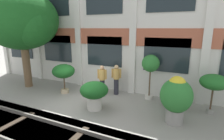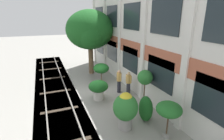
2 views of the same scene
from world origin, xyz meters
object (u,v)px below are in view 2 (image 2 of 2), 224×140
potted_plant_terracotta_small (145,79)px  broadleaf_tree (90,31)px  resident_watching_tracks (128,83)px  topiary_hedge (146,109)px  potted_plant_tall_urn (101,69)px  resident_by_doorway (119,81)px  potted_plant_low_pan (169,110)px  potted_plant_fluted_column (125,108)px  potted_plant_stone_basin (98,88)px

potted_plant_terracotta_small → broadleaf_tree: bearing=-170.9°
resident_watching_tracks → topiary_hedge: size_ratio=1.24×
broadleaf_tree → potted_plant_tall_urn: (2.79, 0.05, -2.69)m
resident_by_doorway → resident_watching_tracks: bearing=113.5°
potted_plant_tall_urn → potted_plant_low_pan: potted_plant_low_pan is taller
broadleaf_tree → potted_plant_terracotta_small: bearing=9.1°
potted_plant_fluted_column → resident_watching_tracks: potted_plant_fluted_column is taller
potted_plant_tall_urn → potted_plant_low_pan: (7.26, 0.61, 0.16)m
potted_plant_tall_urn → broadleaf_tree: bearing=-178.9°
potted_plant_terracotta_small → potted_plant_fluted_column: bearing=-53.4°
potted_plant_tall_urn → potted_plant_terracotta_small: (4.52, 1.12, 0.56)m
potted_plant_terracotta_small → resident_by_doorway: (-2.45, -0.51, -0.90)m
potted_plant_tall_urn → potted_plant_stone_basin: bearing=-22.4°
potted_plant_tall_urn → resident_watching_tracks: resident_watching_tracks is taller
resident_by_doorway → potted_plant_fluted_column: bearing=61.6°
potted_plant_terracotta_small → topiary_hedge: potted_plant_terracotta_small is taller
broadleaf_tree → topiary_hedge: (8.53, 0.52, -3.24)m
potted_plant_fluted_column → potted_plant_tall_urn: bearing=172.4°
potted_plant_fluted_column → resident_by_doorway: bearing=160.1°
broadleaf_tree → resident_by_doorway: size_ratio=3.50×
potted_plant_stone_basin → resident_by_doorway: resident_by_doorway is taller
broadleaf_tree → resident_watching_tracks: 6.38m
resident_watching_tracks → topiary_hedge: bearing=62.6°
potted_plant_low_pan → broadleaf_tree: bearing=-176.2°
topiary_hedge → resident_watching_tracks: bearing=169.7°
broadleaf_tree → potted_plant_tall_urn: size_ratio=3.49×
potted_plant_tall_urn → resident_by_doorway: 2.19m
resident_by_doorway → potted_plant_low_pan: bearing=81.6°
broadleaf_tree → potted_plant_low_pan: broadleaf_tree is taller
potted_plant_terracotta_small → topiary_hedge: bearing=-28.2°
potted_plant_terracotta_small → resident_by_doorway: potted_plant_terracotta_small is taller
resident_watching_tracks → potted_plant_tall_urn: bearing=-86.7°
broadleaf_tree → potted_plant_low_pan: 10.38m
potted_plant_tall_urn → potted_plant_low_pan: 7.29m
potted_plant_terracotta_small → resident_watching_tracks: potted_plant_terracotta_small is taller
potted_plant_tall_urn → resident_by_doorway: (2.08, 0.61, -0.33)m
potted_plant_fluted_column → potted_plant_stone_basin: bearing=-175.6°
topiary_hedge → potted_plant_stone_basin: bearing=-154.5°
potted_plant_low_pan → topiary_hedge: 1.68m
potted_plant_tall_urn → potted_plant_low_pan: size_ratio=0.95×
potted_plant_fluted_column → potted_plant_stone_basin: potted_plant_fluted_column is taller
potted_plant_tall_urn → resident_watching_tracks: bearing=20.4°
potted_plant_low_pan → potted_plant_tall_urn: bearing=-175.2°
potted_plant_stone_basin → resident_by_doorway: 1.73m
potted_plant_fluted_column → topiary_hedge: bearing=99.1°
potted_plant_stone_basin → potted_plant_low_pan: potted_plant_low_pan is taller
potted_plant_terracotta_small → resident_watching_tracks: bearing=-176.7°
potted_plant_tall_urn → potted_plant_terracotta_small: size_ratio=0.71×
broadleaf_tree → potted_plant_terracotta_small: (7.31, 1.17, -2.13)m
potted_plant_fluted_column → potted_plant_terracotta_small: bearing=126.6°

